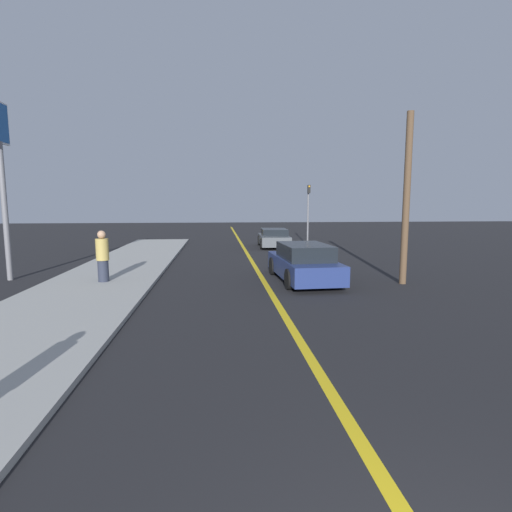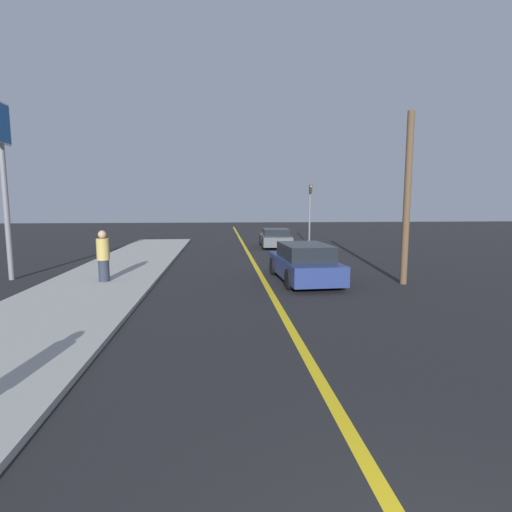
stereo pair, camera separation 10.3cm
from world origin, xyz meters
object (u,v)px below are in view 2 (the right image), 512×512
pedestrian_mid_group (103,256)px  utility_pole (407,200)px  roadside_sign (2,154)px  car_ahead_center (275,238)px  traffic_light (310,209)px  car_near_right_lane (304,263)px

pedestrian_mid_group → utility_pole: utility_pole is taller
pedestrian_mid_group → roadside_sign: 5.37m
utility_pole → roadside_sign: bearing=171.8°
car_ahead_center → utility_pole: 13.10m
utility_pole → pedestrian_mid_group: bearing=175.5°
car_ahead_center → traffic_light: bearing=25.3°
traffic_light → roadside_sign: 18.29m
pedestrian_mid_group → car_near_right_lane: bearing=-0.2°
pedestrian_mid_group → car_ahead_center: bearing=56.5°
pedestrian_mid_group → traffic_light: (10.27, 12.78, 1.52)m
car_near_right_lane → utility_pole: 4.23m
roadside_sign → car_ahead_center: bearing=42.3°
car_near_right_lane → pedestrian_mid_group: pedestrian_mid_group is taller
car_ahead_center → roadside_sign: size_ratio=0.66×
car_ahead_center → pedestrian_mid_group: bearing=-121.0°
car_ahead_center → pedestrian_mid_group: 14.05m
roadside_sign → utility_pole: size_ratio=1.09×
car_near_right_lane → pedestrian_mid_group: 7.20m
car_near_right_lane → car_ahead_center: 11.76m
roadside_sign → car_near_right_lane: bearing=-6.6°
car_ahead_center → traffic_light: traffic_light is taller
traffic_light → utility_pole: (0.37, -13.62, 0.47)m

